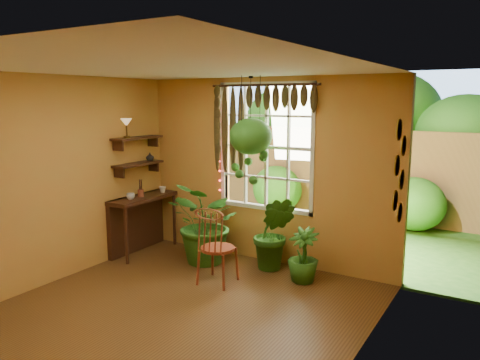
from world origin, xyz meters
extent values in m
plane|color=brown|center=(0.00, 0.00, 0.00)|extent=(4.50, 4.50, 0.00)
plane|color=white|center=(0.00, 0.00, 2.70)|extent=(4.50, 4.50, 0.00)
plane|color=#BA903F|center=(0.00, 2.25, 1.35)|extent=(4.00, 0.00, 4.00)
plane|color=#BA903F|center=(-2.00, 0.00, 1.35)|extent=(0.00, 4.50, 4.50)
plane|color=#BA903F|center=(2.00, 0.00, 1.35)|extent=(0.00, 4.50, 4.50)
cube|color=white|center=(0.00, 2.28, 1.70)|extent=(1.52, 0.10, 1.86)
cube|color=white|center=(0.00, 2.31, 1.70)|extent=(1.38, 0.01, 1.78)
cylinder|color=#36170E|center=(0.00, 2.17, 2.58)|extent=(1.70, 0.04, 0.04)
cube|color=#36170E|center=(-1.80, 1.60, 0.87)|extent=(0.40, 1.20, 0.06)
cube|color=#36170E|center=(-1.96, 1.60, 0.45)|extent=(0.08, 1.18, 0.90)
cylinder|color=#36170E|center=(-1.64, 1.05, 0.43)|extent=(0.05, 0.05, 0.86)
cylinder|color=#36170E|center=(-1.64, 2.15, 0.43)|extent=(0.05, 0.05, 0.86)
cube|color=#36170E|center=(-1.88, 1.60, 1.40)|extent=(0.25, 0.90, 0.04)
cube|color=#36170E|center=(-1.88, 1.60, 1.80)|extent=(0.25, 0.90, 0.04)
cube|color=#1D5017|center=(0.00, 7.25, -0.02)|extent=(14.00, 10.00, 0.04)
cube|color=olive|center=(0.00, 5.45, 0.90)|extent=(12.00, 0.10, 1.80)
plane|color=#88ACE3|center=(0.00, 9.05, 1.55)|extent=(12.00, 0.00, 12.00)
cylinder|color=brown|center=(-0.11, 1.15, 0.47)|extent=(0.48, 0.48, 0.04)
torus|color=brown|center=(-0.10, 0.95, 0.97)|extent=(0.42, 0.07, 0.42)
imported|color=#144C15|center=(-0.64, 1.68, 0.61)|extent=(1.38, 1.31, 1.22)
imported|color=#144C15|center=(0.30, 1.96, 0.53)|extent=(0.69, 0.61, 1.06)
imported|color=#144C15|center=(0.83, 1.76, 0.36)|extent=(0.44, 0.44, 0.73)
ellipsoid|color=black|center=(-0.05, 1.90, 1.79)|extent=(0.35, 0.35, 0.21)
ellipsoid|color=#144C15|center=(-0.05, 1.90, 1.88)|extent=(0.60, 0.60, 0.51)
imported|color=silver|center=(-1.78, 1.31, 0.95)|extent=(0.16, 0.16, 0.10)
imported|color=beige|center=(-1.72, 1.97, 0.95)|extent=(0.12, 0.12, 0.10)
cylinder|color=brown|center=(-1.80, 1.55, 0.96)|extent=(0.09, 0.09, 0.11)
imported|color=#B2AD99|center=(-1.87, 1.87, 1.48)|extent=(0.14, 0.14, 0.13)
cylinder|color=brown|center=(-1.86, 1.37, 1.83)|extent=(0.10, 0.10, 0.03)
cylinder|color=brown|center=(-1.86, 1.37, 1.92)|extent=(0.02, 0.02, 0.17)
cone|color=slate|center=(-1.86, 1.37, 2.05)|extent=(0.17, 0.17, 0.12)
camera|label=1|loc=(3.15, -3.71, 2.39)|focal=35.00mm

